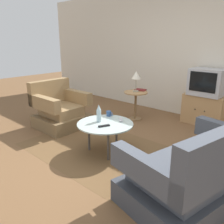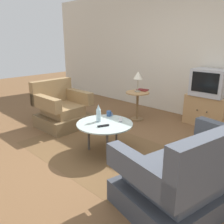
# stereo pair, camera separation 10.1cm
# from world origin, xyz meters

# --- Properties ---
(ground_plane) EXTENTS (16.00, 16.00, 0.00)m
(ground_plane) POSITION_xyz_m (0.00, 0.00, 0.00)
(ground_plane) COLOR brown
(back_wall) EXTENTS (9.00, 0.12, 2.70)m
(back_wall) POSITION_xyz_m (0.00, 2.43, 1.35)
(back_wall) COLOR beige
(back_wall) RESTS_ON ground
(area_rug) EXTENTS (2.55, 1.60, 0.00)m
(area_rug) POSITION_xyz_m (-0.08, -0.09, 0.00)
(area_rug) COLOR brown
(area_rug) RESTS_ON ground
(armchair) EXTENTS (0.83, 0.86, 0.87)m
(armchair) POSITION_xyz_m (-1.48, 0.11, 0.31)
(armchair) COLOR brown
(armchair) RESTS_ON ground
(couch) EXTENTS (1.18, 1.66, 0.93)m
(couch) POSITION_xyz_m (1.38, -0.21, 0.31)
(couch) COLOR #3E424B
(couch) RESTS_ON ground
(coffee_table) EXTENTS (0.82, 0.82, 0.46)m
(coffee_table) POSITION_xyz_m (-0.08, -0.09, 0.42)
(coffee_table) COLOR #B2C6C1
(coffee_table) RESTS_ON ground
(side_table) EXTENTS (0.48, 0.48, 0.59)m
(side_table) POSITION_xyz_m (-0.65, 1.41, 0.43)
(side_table) COLOR tan
(side_table) RESTS_ON ground
(tv_stand) EXTENTS (0.78, 0.44, 0.59)m
(tv_stand) POSITION_xyz_m (0.51, 2.12, 0.29)
(tv_stand) COLOR tan
(tv_stand) RESTS_ON ground
(television) EXTENTS (0.62, 0.43, 0.51)m
(television) POSITION_xyz_m (0.51, 2.10, 0.84)
(television) COLOR #B7B7BC
(television) RESTS_ON tv_stand
(table_lamp) EXTENTS (0.19, 0.19, 0.42)m
(table_lamp) POSITION_xyz_m (-0.66, 1.41, 0.92)
(table_lamp) COLOR #9E937A
(table_lamp) RESTS_ON side_table
(vase) EXTENTS (0.07, 0.07, 0.26)m
(vase) POSITION_xyz_m (-0.20, -0.10, 0.58)
(vase) COLOR silver
(vase) RESTS_ON coffee_table
(mug) EXTENTS (0.12, 0.08, 0.08)m
(mug) POSITION_xyz_m (-0.27, 0.19, 0.50)
(mug) COLOR #335184
(mug) RESTS_ON coffee_table
(tv_remote_dark) EXTENTS (0.10, 0.17, 0.02)m
(tv_remote_dark) POSITION_xyz_m (0.00, -0.20, 0.47)
(tv_remote_dark) COLOR black
(tv_remote_dark) RESTS_ON coffee_table
(tv_remote_silver) EXTENTS (0.15, 0.16, 0.02)m
(tv_remote_silver) POSITION_xyz_m (0.01, 0.16, 0.47)
(tv_remote_silver) COLOR #B2B2B7
(tv_remote_silver) RESTS_ON coffee_table
(book) EXTENTS (0.24, 0.19, 0.02)m
(book) POSITION_xyz_m (-0.67, 1.59, 0.61)
(book) COLOR maroon
(book) RESTS_ON side_table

